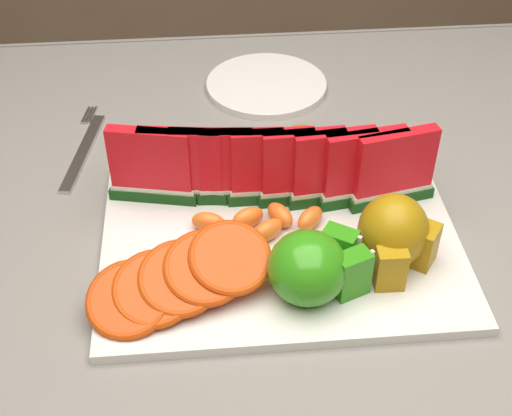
{
  "coord_description": "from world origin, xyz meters",
  "views": [
    {
      "loc": [
        0.01,
        -0.58,
        1.32
      ],
      "look_at": [
        0.06,
        0.01,
        0.81
      ],
      "focal_mm": 50.0,
      "sensor_mm": 36.0,
      "label": 1
    }
  ],
  "objects_px": {
    "apple_cluster": "(314,267)",
    "side_plate": "(266,85)",
    "pear_cluster": "(395,234)",
    "platter": "(281,242)",
    "fork": "(84,148)"
  },
  "relations": [
    {
      "from": "platter",
      "to": "fork",
      "type": "distance_m",
      "value": 0.32
    },
    {
      "from": "platter",
      "to": "pear_cluster",
      "type": "relative_size",
      "value": 3.99
    },
    {
      "from": "pear_cluster",
      "to": "side_plate",
      "type": "relative_size",
      "value": 0.44
    },
    {
      "from": "apple_cluster",
      "to": "pear_cluster",
      "type": "height_order",
      "value": "pear_cluster"
    },
    {
      "from": "pear_cluster",
      "to": "side_plate",
      "type": "height_order",
      "value": "pear_cluster"
    },
    {
      "from": "pear_cluster",
      "to": "fork",
      "type": "bearing_deg",
      "value": 144.59
    },
    {
      "from": "pear_cluster",
      "to": "side_plate",
      "type": "bearing_deg",
      "value": 104.03
    },
    {
      "from": "platter",
      "to": "apple_cluster",
      "type": "xyz_separation_m",
      "value": [
        0.02,
        -0.08,
        0.04
      ]
    },
    {
      "from": "side_plate",
      "to": "fork",
      "type": "relative_size",
      "value": 1.16
    },
    {
      "from": "platter",
      "to": "fork",
      "type": "height_order",
      "value": "platter"
    },
    {
      "from": "platter",
      "to": "pear_cluster",
      "type": "distance_m",
      "value": 0.13
    },
    {
      "from": "platter",
      "to": "fork",
      "type": "bearing_deg",
      "value": 139.26
    },
    {
      "from": "apple_cluster",
      "to": "side_plate",
      "type": "relative_size",
      "value": 0.49
    },
    {
      "from": "apple_cluster",
      "to": "side_plate",
      "type": "height_order",
      "value": "apple_cluster"
    },
    {
      "from": "platter",
      "to": "apple_cluster",
      "type": "relative_size",
      "value": 3.61
    }
  ]
}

